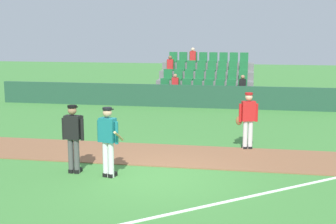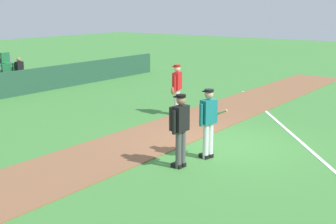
% 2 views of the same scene
% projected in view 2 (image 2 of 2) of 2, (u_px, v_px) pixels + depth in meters
% --- Properties ---
extents(ground_plane, '(80.00, 80.00, 0.00)m').
position_uv_depth(ground_plane, '(222.00, 146.00, 12.51)').
color(ground_plane, '#42843A').
extents(infield_dirt_path, '(28.00, 2.38, 0.03)m').
position_uv_depth(infield_dirt_path, '(164.00, 133.00, 13.65)').
color(infield_dirt_path, brown).
rests_on(infield_dirt_path, ground).
extents(foul_line_chalk, '(9.37, 7.66, 0.01)m').
position_uv_depth(foul_line_chalk, '(282.00, 126.00, 14.57)').
color(foul_line_chalk, white).
rests_on(foul_line_chalk, ground).
extents(batter_teal_jersey, '(0.60, 0.80, 1.76)m').
position_uv_depth(batter_teal_jersey, '(208.00, 121.00, 11.27)').
color(batter_teal_jersey, white).
rests_on(batter_teal_jersey, ground).
extents(umpire_home_plate, '(0.59, 0.32, 1.76)m').
position_uv_depth(umpire_home_plate, '(180.00, 127.00, 10.60)').
color(umpire_home_plate, '#4C4C4C').
rests_on(umpire_home_plate, ground).
extents(runner_red_jersey, '(0.67, 0.37, 1.76)m').
position_uv_depth(runner_red_jersey, '(177.00, 88.00, 15.83)').
color(runner_red_jersey, silver).
rests_on(runner_red_jersey, ground).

